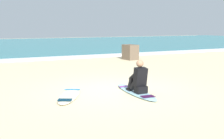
# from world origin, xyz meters

# --- Properties ---
(ground_plane) EXTENTS (80.00, 80.00, 0.00)m
(ground_plane) POSITION_xyz_m (0.00, 0.00, 0.00)
(ground_plane) COLOR beige
(sea) EXTENTS (80.00, 28.00, 0.10)m
(sea) POSITION_xyz_m (0.00, 22.84, 0.05)
(sea) COLOR teal
(sea) RESTS_ON ground
(breaking_foam) EXTENTS (80.00, 0.90, 0.11)m
(breaking_foam) POSITION_xyz_m (0.00, 9.14, 0.06)
(breaking_foam) COLOR white
(breaking_foam) RESTS_ON ground
(surfboard_main) EXTENTS (0.71, 2.39, 0.08)m
(surfboard_main) POSITION_xyz_m (0.38, -0.57, 0.04)
(surfboard_main) COLOR #9ED1E5
(surfboard_main) RESTS_ON ground
(surfer_seated) EXTENTS (0.38, 0.70, 0.95)m
(surfer_seated) POSITION_xyz_m (0.35, -0.78, 0.44)
(surfer_seated) COLOR black
(surfer_seated) RESTS_ON surfboard_main
(surfboard_spare_near) EXTENTS (1.40, 2.04, 0.08)m
(surfboard_spare_near) POSITION_xyz_m (-1.52, -0.11, 0.04)
(surfboard_spare_near) COLOR #EFE5C6
(surfboard_spare_near) RESTS_ON ground
(shoreline_rock) EXTENTS (0.73, 0.93, 0.88)m
(shoreline_rock) POSITION_xyz_m (4.45, 6.84, 0.44)
(shoreline_rock) COLOR brown
(shoreline_rock) RESTS_ON ground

